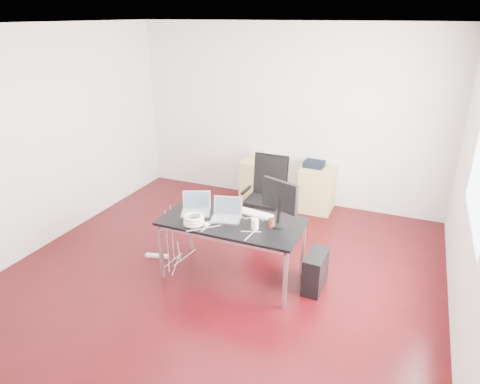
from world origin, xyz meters
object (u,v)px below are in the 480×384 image
at_px(office_chair, 266,192).
at_px(filing_cabinet_left, 258,180).
at_px(pc_tower, 315,271).
at_px(filing_cabinet_right, 317,189).
at_px(desk, 232,225).

relative_size(office_chair, filing_cabinet_left, 1.54).
bearing_deg(pc_tower, filing_cabinet_right, 104.66).
bearing_deg(filing_cabinet_right, pc_tower, -76.91).
height_order(office_chair, pc_tower, office_chair).
bearing_deg(filing_cabinet_left, filing_cabinet_right, 0.00).
xyz_separation_m(desk, filing_cabinet_left, (-0.51, 2.22, -0.33)).
bearing_deg(filing_cabinet_left, pc_tower, -54.97).
xyz_separation_m(office_chair, filing_cabinet_right, (0.49, 0.99, -0.26)).
height_order(desk, office_chair, office_chair).
bearing_deg(desk, office_chair, 91.00).
height_order(desk, filing_cabinet_left, desk).
relative_size(desk, pc_tower, 3.56).
relative_size(office_chair, pc_tower, 2.40).
relative_size(desk, filing_cabinet_left, 2.29).
distance_m(filing_cabinet_left, pc_tower, 2.56).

